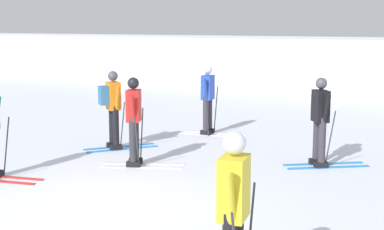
{
  "coord_description": "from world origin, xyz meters",
  "views": [
    {
      "loc": [
        5.36,
        -5.85,
        2.67
      ],
      "look_at": [
        -0.43,
        3.53,
        0.9
      ],
      "focal_mm": 52.3,
      "sensor_mm": 36.0,
      "label": 1
    }
  ],
  "objects_px": {
    "skier_yellow": "(235,214)",
    "skier_black": "(321,119)",
    "skier_orange": "(113,106)",
    "skier_blue": "(208,98)",
    "skier_red": "(134,119)"
  },
  "relations": [
    {
      "from": "skier_yellow",
      "to": "skier_black",
      "type": "xyz_separation_m",
      "value": [
        -1.09,
        5.63,
        0.0
      ]
    },
    {
      "from": "skier_yellow",
      "to": "skier_black",
      "type": "bearing_deg",
      "value": 100.97
    },
    {
      "from": "skier_orange",
      "to": "skier_blue",
      "type": "bearing_deg",
      "value": 70.15
    },
    {
      "from": "skier_red",
      "to": "skier_yellow",
      "type": "relative_size",
      "value": 1.0
    },
    {
      "from": "skier_orange",
      "to": "skier_black",
      "type": "bearing_deg",
      "value": 11.62
    },
    {
      "from": "skier_blue",
      "to": "skier_red",
      "type": "bearing_deg",
      "value": -83.57
    },
    {
      "from": "skier_yellow",
      "to": "skier_black",
      "type": "height_order",
      "value": "same"
    },
    {
      "from": "skier_red",
      "to": "skier_blue",
      "type": "relative_size",
      "value": 1.0
    },
    {
      "from": "skier_orange",
      "to": "skier_black",
      "type": "distance_m",
      "value": 4.42
    },
    {
      "from": "skier_black",
      "to": "skier_orange",
      "type": "bearing_deg",
      "value": -168.38
    },
    {
      "from": "skier_red",
      "to": "skier_yellow",
      "type": "distance_m",
      "value": 5.61
    },
    {
      "from": "skier_red",
      "to": "skier_orange",
      "type": "relative_size",
      "value": 1.0
    },
    {
      "from": "skier_blue",
      "to": "skier_black",
      "type": "height_order",
      "value": "same"
    },
    {
      "from": "skier_red",
      "to": "skier_orange",
      "type": "bearing_deg",
      "value": 144.5
    },
    {
      "from": "skier_yellow",
      "to": "skier_black",
      "type": "relative_size",
      "value": 1.0
    }
  ]
}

